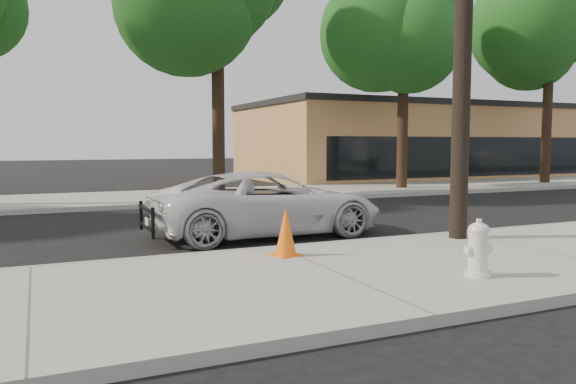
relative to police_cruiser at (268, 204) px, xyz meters
name	(u,v)px	position (x,y,z in m)	size (l,w,h in m)	color
ground	(238,237)	(-0.68, 0.08, -0.69)	(120.00, 120.00, 0.00)	black
near_sidewalk	(336,277)	(-0.68, -4.22, -0.62)	(90.00, 4.40, 0.15)	gray
far_sidewalk	(158,198)	(-0.68, 8.58, -0.62)	(90.00, 5.00, 0.15)	gray
curb_near	(276,251)	(-0.68, -2.02, -0.62)	(90.00, 0.12, 0.16)	#9E9B93
building_main	(407,143)	(15.32, 16.08, 1.31)	(18.00, 10.00, 4.00)	tan
tree_d	(410,35)	(9.52, 8.03, 5.67)	(4.50, 4.35, 8.75)	black
tree_e	(556,41)	(17.53, 7.82, 6.00)	(4.80, 4.65, 9.25)	black
police_cruiser	(268,204)	(0.00, 0.00, 0.00)	(2.30, 4.99, 1.39)	silver
fire_hydrant	(478,250)	(1.01, -5.23, -0.18)	(0.40, 0.36, 0.75)	silver
traffic_cone	(286,232)	(-0.85, -2.83, -0.16)	(0.48, 0.48, 0.79)	orange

